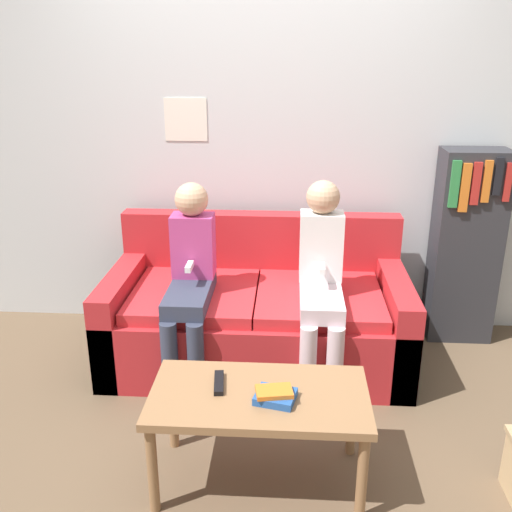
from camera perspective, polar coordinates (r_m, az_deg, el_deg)
ground_plane at (r=3.14m, az=-0.51°, el=-15.10°), size 10.00×10.00×0.00m
wall_back at (r=3.71m, az=0.67°, el=12.20°), size 8.00×0.06×2.60m
couch at (r=3.49m, az=0.14°, el=-5.97°), size 1.77×0.90×0.82m
coffee_table at (r=2.49m, az=0.32°, el=-14.59°), size 0.92×0.49×0.45m
person_left at (r=3.20m, az=-6.60°, el=-1.69°), size 0.24×0.60×1.11m
person_right at (r=3.16m, az=6.55°, el=-1.84°), size 0.24×0.60×1.13m
tv_remote at (r=2.51m, az=-3.73°, el=-12.54°), size 0.06×0.17×0.02m
book_stack at (r=2.40m, az=1.91°, el=-13.73°), size 0.19×0.17×0.05m
bookshelf at (r=3.85m, az=20.19°, el=0.91°), size 0.40×0.28×1.24m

